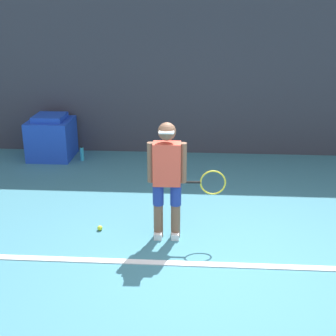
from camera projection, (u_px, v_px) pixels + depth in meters
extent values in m
plane|color=teal|center=(210.00, 267.00, 5.35)|extent=(24.00, 24.00, 0.00)
cube|color=#383842|center=(209.00, 74.00, 8.84)|extent=(24.00, 0.10, 3.09)
cube|color=white|center=(210.00, 264.00, 5.39)|extent=(21.60, 0.10, 0.01)
cylinder|color=brown|center=(158.00, 220.00, 5.97)|extent=(0.12, 0.12, 0.45)
cylinder|color=navy|center=(158.00, 194.00, 5.84)|extent=(0.14, 0.14, 0.28)
cube|color=white|center=(158.00, 233.00, 6.03)|extent=(0.10, 0.24, 0.08)
cylinder|color=brown|center=(176.00, 221.00, 5.96)|extent=(0.12, 0.12, 0.45)
cylinder|color=navy|center=(176.00, 195.00, 5.84)|extent=(0.14, 0.14, 0.28)
cube|color=white|center=(175.00, 234.00, 6.02)|extent=(0.10, 0.24, 0.08)
cube|color=#E54C38|center=(167.00, 164.00, 5.70)|extent=(0.34, 0.21, 0.54)
sphere|color=brown|center=(167.00, 132.00, 5.56)|extent=(0.22, 0.22, 0.22)
cube|color=white|center=(166.00, 132.00, 5.46)|extent=(0.18, 0.12, 0.02)
cylinder|color=brown|center=(151.00, 162.00, 5.70)|extent=(0.09, 0.09, 0.51)
cylinder|color=brown|center=(183.00, 163.00, 5.69)|extent=(0.09, 0.09, 0.51)
cylinder|color=black|center=(192.00, 182.00, 5.77)|extent=(0.22, 0.04, 0.03)
torus|color=yellow|center=(213.00, 183.00, 5.76)|extent=(0.32, 0.03, 0.32)
sphere|color=#D1E533|center=(100.00, 228.00, 6.19)|extent=(0.07, 0.07, 0.07)
cube|color=blue|center=(52.00, 139.00, 8.94)|extent=(0.80, 0.83, 0.74)
cube|color=blue|center=(50.00, 117.00, 8.80)|extent=(0.56, 0.58, 0.10)
cylinder|color=#33ADD6|center=(82.00, 154.00, 8.85)|extent=(0.07, 0.07, 0.25)
cylinder|color=black|center=(82.00, 147.00, 8.80)|extent=(0.04, 0.04, 0.02)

